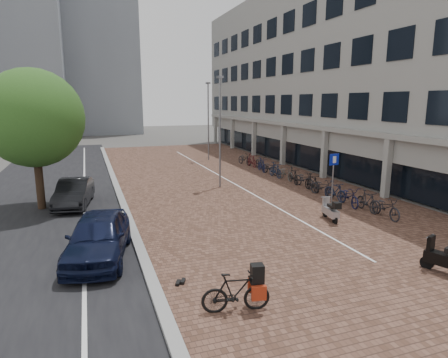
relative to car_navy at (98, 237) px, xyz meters
The scene contains 18 objects.
ground 6.57m from the car_navy, ahead, with size 140.00×140.00×0.00m, color #474442.
plaza_brick 14.30m from the car_navy, 53.47° to the left, with size 14.50×42.00×0.04m, color brown.
street_asphalt 11.77m from the car_navy, 102.29° to the left, with size 8.00×50.00×0.03m, color black.
curb 11.58m from the car_navy, 83.04° to the left, with size 0.35×42.00×0.14m, color gray.
lane_line 11.51m from the car_navy, 92.49° to the left, with size 0.12×44.00×0.00m, color white.
parking_line 14.42m from the car_navy, 52.83° to the left, with size 0.10×30.00×0.00m, color white.
office_building 26.02m from the car_navy, 38.48° to the left, with size 8.40×40.00×15.00m.
bg_towers 50.78m from the car_navy, 99.20° to the left, with size 33.00×23.00×32.00m.
car_navy is the anchor object (origin of this frame).
car_dark 7.60m from the car_navy, 97.19° to the left, with size 1.47×4.20×1.38m, color black.
hero_bike 5.74m from the car_navy, 56.28° to the right, with size 1.85×0.83×1.26m.
shoes 3.66m from the car_navy, 52.28° to the right, with size 0.40×0.34×0.10m, color black, non-canonical shape.
scooter_front 10.05m from the car_navy, ahead, with size 0.46×1.47×1.01m, color #9F9FA4, non-canonical shape.
parking_sign 11.87m from the car_navy, 14.44° to the left, with size 0.57×0.12×2.73m.
lamp_near 12.05m from the car_navy, 50.37° to the left, with size 0.12×0.12×6.70m, color slate.
lamp_far 22.57m from the car_navy, 63.04° to the left, with size 0.12×0.12×6.83m, color slate.
street_tree 8.74m from the car_navy, 107.43° to the left, with size 4.73×4.73×6.88m.
bike_row 15.07m from the car_navy, 34.45° to the left, with size 1.29×18.14×1.05m.
Camera 1 is at (-6.64, -12.69, 5.35)m, focal length 30.97 mm.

